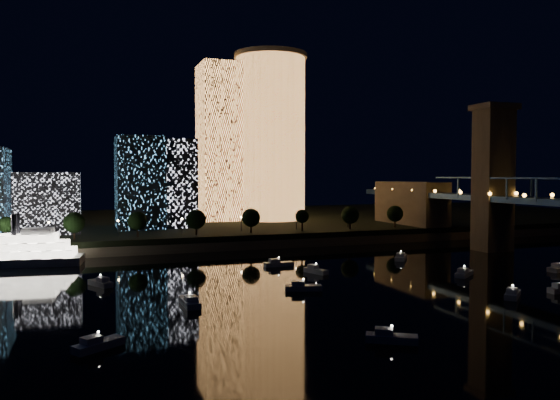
{
  "coord_description": "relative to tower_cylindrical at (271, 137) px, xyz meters",
  "views": [
    {
      "loc": [
        -66.46,
        -100.98,
        26.17
      ],
      "look_at": [
        -10.64,
        55.0,
        18.38
      ],
      "focal_mm": 35.0,
      "sensor_mm": 36.0,
      "label": 1
    }
  ],
  "objects": [
    {
      "name": "ground",
      "position": [
        -15.8,
        -141.87,
        -43.69
      ],
      "size": [
        520.0,
        520.0,
        0.0
      ],
      "primitive_type": "plane",
      "color": "black",
      "rests_on": "ground"
    },
    {
      "name": "far_bank",
      "position": [
        -15.8,
        18.13,
        -41.19
      ],
      "size": [
        420.0,
        160.0,
        5.0
      ],
      "primitive_type": "cube",
      "color": "black",
      "rests_on": "ground"
    },
    {
      "name": "seawall",
      "position": [
        -15.8,
        -59.87,
        -42.19
      ],
      "size": [
        420.0,
        6.0,
        3.0
      ],
      "primitive_type": "cube",
      "color": "#6B5E4C",
      "rests_on": "ground"
    },
    {
      "name": "tower_cylindrical",
      "position": [
        0.0,
        0.0,
        0.0
      ],
      "size": [
        34.0,
        34.0,
        77.12
      ],
      "color": "#FFA351",
      "rests_on": "far_bank"
    },
    {
      "name": "tower_rectangular",
      "position": [
        -20.97,
        5.43,
        -2.73
      ],
      "size": [
        22.6,
        22.6,
        71.9
      ],
      "primitive_type": "cube",
      "color": "#FFA351",
      "rests_on": "far_bank"
    },
    {
      "name": "midrise_blocks",
      "position": [
        -77.93,
        -22.62,
        -22.52
      ],
      "size": [
        89.6,
        35.85,
        35.98
      ],
      "color": "white",
      "rests_on": "far_bank"
    },
    {
      "name": "motorboats",
      "position": [
        -22.02,
        -129.89,
        -42.87
      ],
      "size": [
        128.65,
        78.9,
        2.78
      ],
      "color": "silver",
      "rests_on": "ground"
    },
    {
      "name": "esplanade_trees",
      "position": [
        -38.29,
        -53.87,
        -33.21
      ],
      "size": [
        165.84,
        6.91,
        8.95
      ],
      "color": "black",
      "rests_on": "far_bank"
    },
    {
      "name": "street_lamps",
      "position": [
        -49.8,
        -47.87,
        -34.66
      ],
      "size": [
        132.7,
        0.7,
        5.65
      ],
      "color": "black",
      "rests_on": "far_bank"
    }
  ]
}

